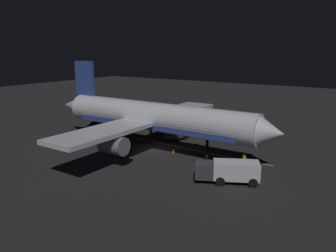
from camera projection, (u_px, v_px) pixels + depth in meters
name	position (u px, v px, depth m)	size (l,w,h in m)	color
ground_plane	(155.00, 151.00, 44.02)	(180.00, 180.00, 0.20)	#242425
apron_guide_stripe	(192.00, 150.00, 44.06)	(0.24, 21.82, 0.01)	gold
airliner	(152.00, 118.00, 43.34)	(29.77, 34.19, 11.36)	white
baggage_truck	(229.00, 171.00, 33.01)	(4.67, 6.52, 2.17)	silver
catering_truck	(182.00, 130.00, 49.79)	(5.91, 2.73, 2.26)	maroon
ground_crew_worker	(244.00, 160.00, 37.09)	(0.40, 0.40, 1.74)	black
traffic_cone_near_left	(173.00, 152.00, 42.39)	(0.50, 0.50, 0.55)	#EA590F
traffic_cone_near_right	(197.00, 143.00, 46.35)	(0.50, 0.50, 0.55)	#EA590F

